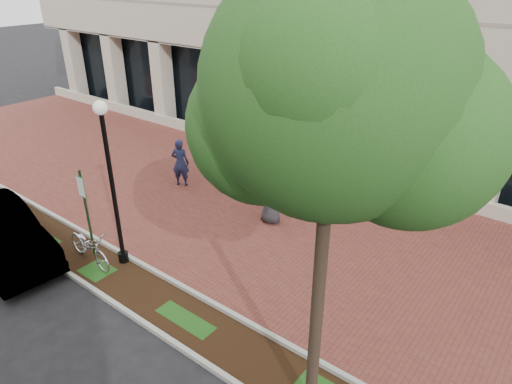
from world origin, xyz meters
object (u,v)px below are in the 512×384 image
Objects in this scene: lamppost at (111,178)px; pedestrian_right at (271,197)px; pedestrian_left at (180,163)px; locked_bicycle at (89,246)px; parking_sign at (85,204)px; street_tree at (338,105)px; pedestrian_mid at (272,158)px.

lamppost reaches higher than pedestrian_right.
lamppost is at bearing 90.93° from pedestrian_left.
pedestrian_left reaches higher than pedestrian_right.
pedestrian_left is at bearing 22.93° from locked_bicycle.
pedestrian_right is at bearing 59.29° from parking_sign.
pedestrian_right is (2.68, 4.97, 0.38)m from locked_bicycle.
street_tree is 9.19m from locked_bicycle.
lamppost is (0.95, 0.33, 0.94)m from parking_sign.
locked_bicycle is 5.65m from pedestrian_right.
pedestrian_right is at bearing 65.63° from lamppost.
parking_sign is at bearing 176.44° from street_tree.
pedestrian_left is (-2.37, 4.55, -1.70)m from lamppost.
pedestrian_mid is at bearing 84.84° from parking_sign.
pedestrian_right is at bearing 113.05° from pedestrian_mid.
locked_bicycle is at bearing 178.30° from street_tree.
street_tree is (7.72, -0.48, 4.19)m from parking_sign.
locked_bicycle is 7.90m from pedestrian_mid.
lamppost is 7.51m from pedestrian_mid.
parking_sign is 1.46× the size of pedestrian_left.
pedestrian_right is (4.35, -0.17, -0.02)m from pedestrian_left.
pedestrian_mid is at bearing -156.26° from pedestrian_left.
street_tree is at bearing 123.06° from pedestrian_left.
pedestrian_right is at bearing 151.21° from pedestrian_left.
street_tree is (6.77, -0.80, 3.26)m from lamppost.
locked_bicycle is at bearing 81.53° from pedestrian_left.
parking_sign is at bearing 79.70° from pedestrian_left.
pedestrian_left is (-1.68, 5.14, 0.40)m from locked_bicycle.
lamppost reaches higher than parking_sign.
lamppost is 2.28m from locked_bicycle.
parking_sign reaches higher than locked_bicycle.
pedestrian_mid is at bearing 130.33° from street_tree.
pedestrian_left is at bearing 107.46° from parking_sign.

